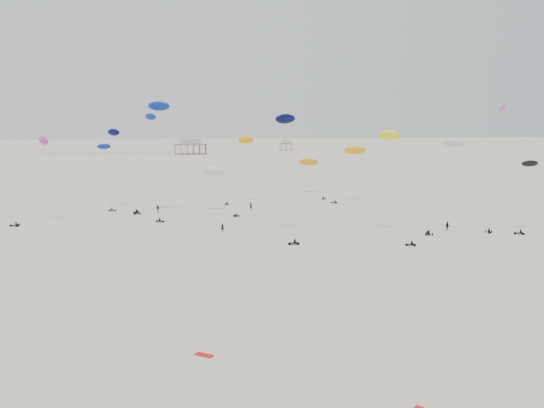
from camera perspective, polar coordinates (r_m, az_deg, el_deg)
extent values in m
plane|color=beige|center=(204.90, -5.24, 2.86)|extent=(900.00, 900.00, 0.00)
cube|color=brown|center=(353.55, -8.78, 6.33)|extent=(21.00, 13.00, 0.30)
cube|color=silver|center=(353.48, -8.78, 6.62)|extent=(14.00, 8.40, 3.20)
cube|color=#B2B2AD|center=(353.42, -8.79, 6.90)|extent=(15.00, 9.00, 0.30)
cube|color=brown|center=(390.88, 1.53, 6.52)|extent=(9.00, 7.00, 0.30)
cube|color=silver|center=(390.82, 1.53, 6.72)|extent=(5.60, 4.20, 2.40)
cube|color=#B2B2AD|center=(390.77, 1.53, 6.92)|extent=(6.00, 4.50, 0.30)
cube|color=black|center=(356.80, -17.17, 5.31)|extent=(80.00, 0.10, 0.10)
cylinder|color=gray|center=(107.53, 17.74, 1.61)|extent=(0.03, 0.03, 17.62)
ellipsoid|color=silver|center=(110.34, 18.97, 6.22)|extent=(4.30, 3.73, 2.07)
cylinder|color=gray|center=(113.96, 25.53, 0.56)|extent=(0.03, 0.03, 13.28)
ellipsoid|color=black|center=(116.13, 25.99, 3.94)|extent=(3.53, 1.92, 1.68)
cylinder|color=gray|center=(110.90, 22.94, 3.32)|extent=(0.03, 0.03, 22.91)
ellipsoid|color=#EC3796|center=(111.88, 23.57, 9.46)|extent=(3.20, 3.40, 1.58)
cylinder|color=gray|center=(133.27, -15.54, 3.37)|extent=(0.03, 0.03, 20.78)
ellipsoid|color=#050640|center=(138.01, -16.68, 7.41)|extent=(4.04, 3.80, 2.01)
cylinder|color=gray|center=(127.78, -13.64, 4.05)|extent=(0.03, 0.03, 21.96)
ellipsoid|color=#0D26AA|center=(129.38, -12.93, 9.14)|extent=(3.58, 3.82, 1.88)
cylinder|color=gray|center=(124.53, -5.17, 1.07)|extent=(0.03, 0.03, 13.20)
ellipsoid|color=silver|center=(128.59, -6.33, 3.52)|extent=(5.97, 3.64, 2.79)
cylinder|color=gray|center=(100.28, 13.56, 1.69)|extent=(0.03, 0.03, 22.02)
ellipsoid|color=#F6FF15|center=(105.98, 12.53, 7.25)|extent=(4.54, 4.32, 2.25)
cylinder|color=gray|center=(139.87, -17.22, 2.75)|extent=(0.03, 0.03, 20.36)
ellipsoid|color=navy|center=(146.82, -17.63, 5.93)|extent=(3.71, 2.01, 1.74)
cylinder|color=gray|center=(97.82, 1.88, 2.69)|extent=(0.03, 0.03, 24.00)
ellipsoid|color=#040839|center=(103.52, 1.45, 9.15)|extent=(4.93, 3.46, 2.29)
cylinder|color=gray|center=(143.27, 7.82, 2.88)|extent=(0.03, 0.03, 14.70)
ellipsoid|color=#FFAF15|center=(146.02, 8.92, 5.76)|extent=(6.21, 4.61, 2.90)
cylinder|color=gray|center=(122.13, -12.00, 4.41)|extent=(0.03, 0.03, 27.65)
ellipsoid|color=#0C259D|center=(129.25, -12.08, 10.27)|extent=(6.07, 4.47, 2.78)
cylinder|color=gray|center=(154.19, 4.73, 2.53)|extent=(0.03, 0.03, 16.83)
ellipsoid|color=orange|center=(160.87, 3.96, 4.56)|extent=(6.57, 4.70, 2.97)
cylinder|color=gray|center=(139.33, -3.85, 3.40)|extent=(0.03, 0.03, 16.74)
ellipsoid|color=#FFA80D|center=(141.41, -2.83, 6.90)|extent=(5.16, 3.89, 2.41)
cylinder|color=gray|center=(122.19, -24.62, 2.06)|extent=(0.03, 0.03, 17.70)
ellipsoid|color=#CA2F8F|center=(123.74, -23.36, 6.28)|extent=(3.83, 4.60, 2.19)
imported|color=black|center=(104.46, -5.35, -3.00)|extent=(0.87, 0.73, 2.05)
imported|color=black|center=(110.57, 18.35, -2.76)|extent=(1.19, 0.88, 2.19)
imported|color=black|center=(128.98, -12.18, -0.88)|extent=(1.44, 1.16, 2.15)
imported|color=black|center=(130.17, -2.29, -0.60)|extent=(0.98, 0.98, 2.26)
cube|color=red|center=(51.51, -7.30, -15.85)|extent=(1.87, 1.62, 0.07)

